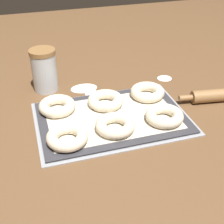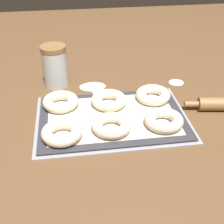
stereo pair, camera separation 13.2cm
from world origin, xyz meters
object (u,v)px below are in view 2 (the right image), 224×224
object	(u,v)px
baking_tray	(112,118)
flour_canister	(55,66)
bagel_back_right	(153,95)
bagel_back_left	(61,102)
bagel_back_center	(109,100)
bagel_front_center	(113,125)
bagel_front_right	(164,120)
bagel_front_left	(62,133)

from	to	relation	value
baking_tray	flour_canister	size ratio (longest dim) A/B	3.08
flour_canister	bagel_back_right	bearing A→B (deg)	-27.54
bagel_back_left	flour_canister	distance (m)	0.19
bagel_back_center	bagel_front_center	bearing A→B (deg)	-92.97
baking_tray	bagel_back_center	size ratio (longest dim) A/B	4.03
flour_canister	bagel_front_right	bearing A→B (deg)	-45.04
bagel_back_left	bagel_front_left	bearing A→B (deg)	-89.02
bagel_front_left	bagel_back_right	bearing A→B (deg)	28.67
bagel_front_right	bagel_back_left	world-z (taller)	same
bagel_front_left	flour_canister	world-z (taller)	flour_canister
bagel_front_right	bagel_back_right	size ratio (longest dim) A/B	1.00
bagel_back_left	flour_canister	world-z (taller)	flour_canister
bagel_back_center	bagel_back_right	xyz separation A→B (m)	(0.17, 0.01, 0.00)
bagel_back_center	bagel_back_left	bearing A→B (deg)	175.54
bagel_back_left	bagel_back_center	xyz separation A→B (m)	(0.17, -0.01, 0.00)
flour_canister	bagel_front_center	bearing A→B (deg)	-62.91
bagel_front_center	bagel_back_center	world-z (taller)	same
bagel_back_left	flour_canister	size ratio (longest dim) A/B	0.76
bagel_front_right	bagel_front_left	bearing A→B (deg)	-176.62
bagel_back_center	bagel_back_right	world-z (taller)	same
bagel_front_left	flour_canister	xyz separation A→B (m)	(-0.02, 0.37, 0.05)
bagel_back_left	bagel_front_center	bearing A→B (deg)	-45.75
bagel_back_right	flour_canister	distance (m)	0.40
baking_tray	bagel_back_left	world-z (taller)	bagel_back_left
bagel_front_right	bagel_back_right	bearing A→B (deg)	87.73
baking_tray	bagel_back_center	world-z (taller)	bagel_back_center
bagel_front_center	bagel_back_center	size ratio (longest dim) A/B	1.00
baking_tray	bagel_front_center	size ratio (longest dim) A/B	4.03
bagel_front_right	bagel_back_right	xyz separation A→B (m)	(0.01, 0.16, 0.00)
bagel_front_center	bagel_back_center	distance (m)	0.15
bagel_front_center	bagel_back_center	xyz separation A→B (m)	(0.01, 0.15, 0.00)
bagel_front_center	bagel_front_left	bearing A→B (deg)	-174.38
baking_tray	flour_canister	bearing A→B (deg)	124.32
baking_tray	bagel_back_right	world-z (taller)	bagel_back_right
bagel_front_left	bagel_back_left	world-z (taller)	same
baking_tray	bagel_front_left	world-z (taller)	bagel_front_left
bagel_front_left	bagel_back_right	distance (m)	0.38
baking_tray	bagel_front_center	world-z (taller)	bagel_front_center
baking_tray	bagel_front_center	distance (m)	0.08
bagel_back_right	flour_canister	size ratio (longest dim) A/B	0.76
bagel_back_center	flour_canister	world-z (taller)	flour_canister
baking_tray	bagel_back_left	distance (m)	0.20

